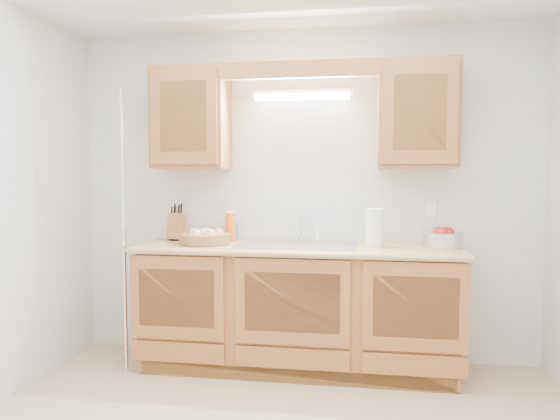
% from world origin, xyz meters
% --- Properties ---
extents(room, '(3.52, 3.50, 2.50)m').
position_xyz_m(room, '(0.00, 0.00, 1.25)').
color(room, tan).
rests_on(room, ground).
extents(base_cabinets, '(2.20, 0.60, 0.86)m').
position_xyz_m(base_cabinets, '(0.00, 1.20, 0.44)').
color(base_cabinets, '#9E5E2E').
rests_on(base_cabinets, ground).
extents(countertop, '(2.30, 0.63, 0.04)m').
position_xyz_m(countertop, '(0.00, 1.19, 0.88)').
color(countertop, tan).
rests_on(countertop, base_cabinets).
extents(upper_cabinet_left, '(0.55, 0.33, 0.75)m').
position_xyz_m(upper_cabinet_left, '(-0.83, 1.33, 1.83)').
color(upper_cabinet_left, '#9E5E2E').
rests_on(upper_cabinet_left, room).
extents(upper_cabinet_right, '(0.55, 0.33, 0.75)m').
position_xyz_m(upper_cabinet_right, '(0.83, 1.33, 1.83)').
color(upper_cabinet_right, '#9E5E2E').
rests_on(upper_cabinet_right, room).
extents(valance, '(2.20, 0.05, 0.12)m').
position_xyz_m(valance, '(0.00, 1.19, 2.14)').
color(valance, '#9E5E2E').
rests_on(valance, room).
extents(fluorescent_fixture, '(0.76, 0.08, 0.08)m').
position_xyz_m(fluorescent_fixture, '(0.00, 1.42, 2.00)').
color(fluorescent_fixture, white).
rests_on(fluorescent_fixture, room).
extents(sink, '(0.84, 0.46, 0.36)m').
position_xyz_m(sink, '(0.00, 1.21, 0.83)').
color(sink, '#9E9EA3').
rests_on(sink, countertop).
extents(wire_shelf_pole, '(0.03, 0.03, 2.00)m').
position_xyz_m(wire_shelf_pole, '(-1.20, 0.94, 1.00)').
color(wire_shelf_pole, silver).
rests_on(wire_shelf_pole, ground).
extents(outlet_plate, '(0.08, 0.01, 0.12)m').
position_xyz_m(outlet_plate, '(0.95, 1.49, 1.15)').
color(outlet_plate, white).
rests_on(outlet_plate, room).
extents(fruit_basket, '(0.39, 0.39, 0.11)m').
position_xyz_m(fruit_basket, '(-0.68, 1.17, 0.95)').
color(fruit_basket, olive).
rests_on(fruit_basket, countertop).
extents(knife_block, '(0.11, 0.17, 0.29)m').
position_xyz_m(knife_block, '(-0.97, 1.35, 1.01)').
color(knife_block, '#9E5E2E').
rests_on(knife_block, countertop).
extents(orange_canister, '(0.08, 0.08, 0.23)m').
position_xyz_m(orange_canister, '(-0.54, 1.37, 1.01)').
color(orange_canister, orange).
rests_on(orange_canister, countertop).
extents(soap_bottle, '(0.08, 0.08, 0.18)m').
position_xyz_m(soap_bottle, '(-0.54, 1.40, 0.99)').
color(soap_bottle, blue).
rests_on(soap_bottle, countertop).
extents(sponge, '(0.12, 0.10, 0.02)m').
position_xyz_m(sponge, '(0.54, 1.44, 0.91)').
color(sponge, '#CC333F').
rests_on(sponge, countertop).
extents(paper_towel, '(0.15, 0.15, 0.32)m').
position_xyz_m(paper_towel, '(0.54, 1.23, 1.03)').
color(paper_towel, silver).
rests_on(paper_towel, countertop).
extents(apple_bowl, '(0.34, 0.34, 0.14)m').
position_xyz_m(apple_bowl, '(1.01, 1.25, 0.96)').
color(apple_bowl, silver).
rests_on(apple_bowl, countertop).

